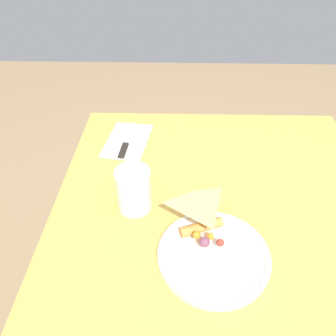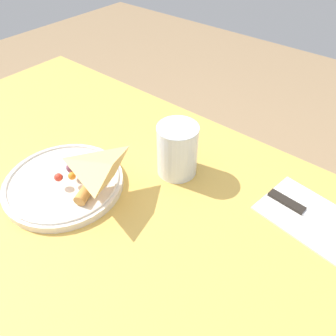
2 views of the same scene
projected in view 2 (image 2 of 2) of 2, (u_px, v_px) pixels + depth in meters
dining_table at (70, 236)px, 0.73m from camera, size 1.18×0.89×0.78m
plate_pizza at (65, 182)px, 0.68m from camera, size 0.25×0.25×0.05m
milk_glass at (177, 151)px, 0.69m from camera, size 0.09×0.09×0.12m
napkin_folded at (315, 220)px, 0.62m from camera, size 0.22×0.16×0.00m
butter_knife at (311, 216)px, 0.63m from camera, size 0.20×0.04×0.01m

